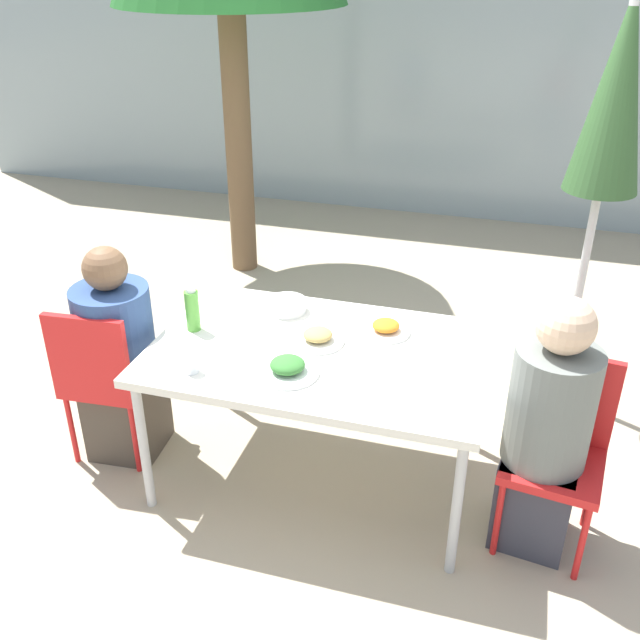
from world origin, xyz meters
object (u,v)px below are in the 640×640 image
(chair_left, at_px, (103,373))
(bottle, at_px, (192,310))
(person_left, at_px, (119,361))
(salad_bowl, at_px, (287,306))
(drinking_cup, at_px, (191,363))
(chair_right, at_px, (559,438))
(closed_umbrella, at_px, (613,112))
(person_right, at_px, (546,434))

(chair_left, xyz_separation_m, bottle, (0.43, 0.16, 0.33))
(person_left, bearing_deg, salad_bowl, 23.01)
(chair_left, xyz_separation_m, salad_bowl, (0.79, 0.47, 0.26))
(chair_left, distance_m, drinking_cup, 0.67)
(chair_right, bearing_deg, chair_left, 10.08)
(chair_right, height_order, closed_umbrella, closed_umbrella)
(person_right, xyz_separation_m, salad_bowl, (-1.28, 0.44, 0.19))
(salad_bowl, bearing_deg, chair_right, -15.52)
(person_left, bearing_deg, closed_umbrella, 23.66)
(closed_umbrella, relative_size, salad_bowl, 11.59)
(salad_bowl, bearing_deg, bottle, -140.36)
(drinking_cup, xyz_separation_m, salad_bowl, (0.21, 0.65, -0.01))
(chair_right, height_order, person_right, person_right)
(person_right, relative_size, closed_umbrella, 0.54)
(salad_bowl, bearing_deg, chair_left, -149.54)
(bottle, bearing_deg, person_right, -4.97)
(salad_bowl, bearing_deg, person_left, -152.94)
(person_right, relative_size, salad_bowl, 6.21)
(closed_umbrella, distance_m, bottle, 2.22)
(person_right, height_order, drinking_cup, person_right)
(chair_left, distance_m, closed_umbrella, 2.76)
(drinking_cup, bearing_deg, chair_right, 10.21)
(chair_left, distance_m, salad_bowl, 0.95)
(chair_left, relative_size, person_right, 0.72)
(chair_right, bearing_deg, drinking_cup, 17.73)
(person_right, xyz_separation_m, drinking_cup, (-1.49, -0.21, 0.20))
(chair_left, relative_size, closed_umbrella, 0.39)
(chair_left, relative_size, salad_bowl, 4.49)
(person_left, height_order, bottle, person_left)
(chair_right, xyz_separation_m, person_right, (-0.06, -0.07, 0.06))
(closed_umbrella, height_order, salad_bowl, closed_umbrella)
(person_right, relative_size, bottle, 5.47)
(chair_left, xyz_separation_m, chair_right, (2.13, 0.09, 0.00))
(person_left, xyz_separation_m, drinking_cup, (0.54, -0.27, 0.24))
(closed_umbrella, distance_m, salad_bowl, 1.83)
(chair_right, bearing_deg, salad_bowl, -7.99)
(drinking_cup, bearing_deg, person_right, 7.86)
(chair_right, distance_m, drinking_cup, 1.59)
(chair_right, height_order, salad_bowl, chair_right)
(chair_left, bearing_deg, closed_umbrella, 24.88)
(chair_left, relative_size, bottle, 3.95)
(chair_left, bearing_deg, person_right, -3.45)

